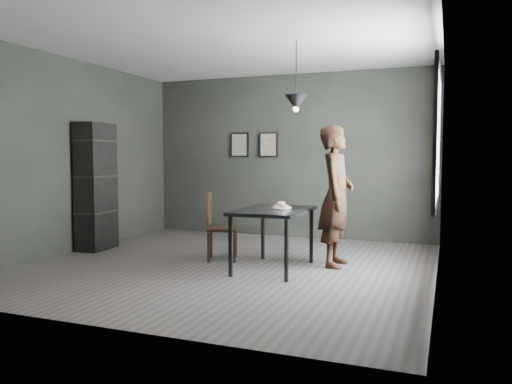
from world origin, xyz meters
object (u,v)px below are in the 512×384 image
(cafe_table, at_px, (273,215))
(woman, at_px, (336,196))
(shelf_unit, at_px, (96,187))
(pendant_lamp, at_px, (296,102))
(white_plate, at_px, (281,208))
(wood_chair, at_px, (216,221))

(cafe_table, relative_size, woman, 0.67)
(shelf_unit, xyz_separation_m, pendant_lamp, (3.17, -0.21, 1.11))
(white_plate, relative_size, shelf_unit, 0.12)
(cafe_table, distance_m, woman, 0.86)
(white_plate, xyz_separation_m, wood_chair, (-0.98, 0.18, -0.23))
(pendant_lamp, bearing_deg, woman, 40.54)
(shelf_unit, bearing_deg, white_plate, -9.62)
(white_plate, distance_m, woman, 0.74)
(woman, bearing_deg, pendant_lamp, 129.03)
(woman, relative_size, pendant_lamp, 2.07)
(wood_chair, relative_size, pendant_lamp, 1.06)
(white_plate, bearing_deg, pendant_lamp, 11.93)
(cafe_table, distance_m, shelf_unit, 2.95)
(white_plate, xyz_separation_m, shelf_unit, (-3.00, 0.24, 0.19))
(cafe_table, height_order, wood_chair, wood_chair)
(cafe_table, bearing_deg, white_plate, 39.16)
(woman, bearing_deg, white_plate, 122.38)
(shelf_unit, bearing_deg, pendant_lamp, -8.72)
(shelf_unit, bearing_deg, wood_chair, -6.75)
(cafe_table, relative_size, white_plate, 5.22)
(cafe_table, height_order, woman, woman)
(woman, bearing_deg, shelf_unit, 91.05)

